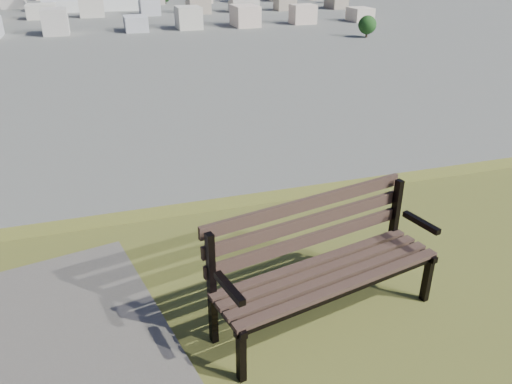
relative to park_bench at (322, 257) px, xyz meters
name	(u,v)px	position (x,y,z in m)	size (l,w,h in m)	color
park_bench	(322,257)	(0.00, 0.00, 0.00)	(2.06, 1.04, 1.03)	#423026
arena	(93,0)	(0.89, 278.56, -20.83)	(48.04, 20.77, 20.18)	silver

